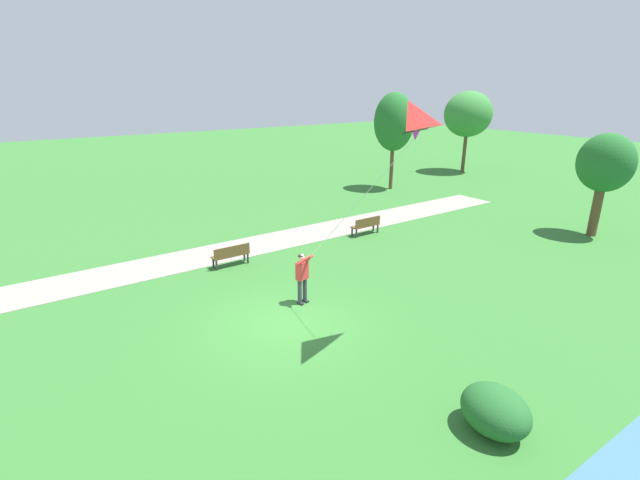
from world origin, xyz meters
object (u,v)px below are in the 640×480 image
Objects in this scene: park_bench_near_walkway at (231,254)px; flying_kite at (408,121)px; lakeside_shrub at (495,411)px; tree_treeline_right at (394,122)px; park_bench_far_walkway at (366,225)px; tree_lakeside_far at (468,114)px; tree_horizon_far at (605,164)px; person_kite_flyer at (303,274)px.

flying_kite is at bearing 10.69° from park_bench_near_walkway.
lakeside_shrub is at bearing -10.36° from flying_kite.
park_bench_far_walkway is at bearing -48.87° from tree_treeline_right.
flying_kite is 0.73× the size of tree_lakeside_far.
park_bench_near_walkway is (-7.82, -1.48, -5.52)m from flying_kite.
flying_kite and tree_treeline_right have the same top height.
park_bench_near_walkway is 1.01× the size of lakeside_shrub.
tree_horizon_far is at bearing -30.11° from tree_lakeside_far.
park_bench_near_walkway is 0.31× the size of tree_horizon_far.
flying_kite is at bearing -83.03° from tree_horizon_far.
person_kite_flyer is 0.38× the size of tree_horizon_far.
lakeside_shrub is at bearing -70.10° from tree_horizon_far.
tree_horizon_far is at bearing 109.90° from lakeside_shrub.
flying_kite reaches higher than tree_lakeside_far.
park_bench_far_walkway is at bearing -124.53° from tree_horizon_far.
tree_horizon_far reaches higher than park_bench_near_walkway.
park_bench_near_walkway is 11.56m from lakeside_shrub.
tree_lakeside_far is at bearing 118.46° from person_kite_flyer.
park_bench_near_walkway is 0.23× the size of tree_lakeside_far.
lakeside_shrub reaches higher than park_bench_far_walkway.
lakeside_shrub reaches higher than park_bench_near_walkway.
person_kite_flyer reaches higher than park_bench_near_walkway.
tree_treeline_right reaches higher than tree_lakeside_far.
person_kite_flyer is at bearing -55.17° from park_bench_far_walkway.
park_bench_far_walkway is 19.77m from tree_lakeside_far.
park_bench_far_walkway is at bearing 151.92° from lakeside_shrub.
park_bench_far_walkway is at bearing 145.09° from flying_kite.
person_kite_flyer is at bearing -51.53° from tree_treeline_right.
tree_lakeside_far is at bearing 115.91° from park_bench_far_walkway.
person_kite_flyer is 27.27m from tree_lakeside_far.
tree_treeline_right reaches higher than park_bench_near_walkway.
lakeside_shrub is (3.71, -0.68, -5.53)m from flying_kite.
tree_lakeside_far is (-1.46, 9.39, 0.13)m from tree_treeline_right.
tree_horizon_far is 13.21m from tree_treeline_right.
flying_kite is at bearing -42.23° from tree_treeline_right.
park_bench_far_walkway is (-0.09, 7.00, 0.00)m from park_bench_near_walkway.
tree_treeline_right is at bearing 142.65° from lakeside_shrub.
tree_lakeside_far reaches higher than tree_horizon_far.
park_bench_far_walkway is (-4.43, 6.37, -0.54)m from person_kite_flyer.
person_kite_flyer is at bearing -61.54° from tree_lakeside_far.
park_bench_near_walkway is at bearing -110.82° from tree_horizon_far.
flying_kite is at bearing -34.91° from park_bench_far_walkway.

